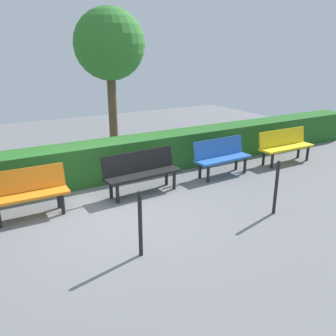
{
  "coord_description": "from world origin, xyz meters",
  "views": [
    {
      "loc": [
        2.08,
        5.54,
        2.83
      ],
      "look_at": [
        -1.37,
        -0.28,
        0.55
      ],
      "focal_mm": 37.45,
      "sensor_mm": 36.0,
      "label": 1
    }
  ],
  "objects_px": {
    "bench_blue": "(221,155)",
    "bench_black": "(141,170)",
    "bench_yellow": "(285,144)",
    "bench_orange": "(28,191)",
    "tree_near": "(109,46)"
  },
  "relations": [
    {
      "from": "bench_yellow",
      "to": "bench_blue",
      "type": "bearing_deg",
      "value": -0.94
    },
    {
      "from": "bench_yellow",
      "to": "bench_black",
      "type": "height_order",
      "value": "bench_yellow"
    },
    {
      "from": "bench_blue",
      "to": "bench_orange",
      "type": "bearing_deg",
      "value": -2.21
    },
    {
      "from": "bench_black",
      "to": "tree_near",
      "type": "height_order",
      "value": "tree_near"
    },
    {
      "from": "bench_yellow",
      "to": "bench_black",
      "type": "xyz_separation_m",
      "value": [
        4.19,
        -0.04,
        0.0
      ]
    },
    {
      "from": "bench_yellow",
      "to": "bench_black",
      "type": "relative_size",
      "value": 0.98
    },
    {
      "from": "bench_orange",
      "to": "tree_near",
      "type": "distance_m",
      "value": 4.98
    },
    {
      "from": "bench_blue",
      "to": "bench_orange",
      "type": "xyz_separation_m",
      "value": [
        4.33,
        -0.02,
        -0.0
      ]
    },
    {
      "from": "bench_yellow",
      "to": "bench_blue",
      "type": "relative_size",
      "value": 1.12
    },
    {
      "from": "bench_blue",
      "to": "bench_black",
      "type": "distance_m",
      "value": 2.11
    },
    {
      "from": "bench_blue",
      "to": "tree_near",
      "type": "relative_size",
      "value": 0.37
    },
    {
      "from": "bench_black",
      "to": "bench_blue",
      "type": "bearing_deg",
      "value": 177.81
    },
    {
      "from": "bench_orange",
      "to": "bench_yellow",
      "type": "bearing_deg",
      "value": -179.83
    },
    {
      "from": "bench_blue",
      "to": "bench_black",
      "type": "xyz_separation_m",
      "value": [
        2.11,
        0.02,
        0.0
      ]
    },
    {
      "from": "bench_yellow",
      "to": "bench_blue",
      "type": "height_order",
      "value": "same"
    }
  ]
}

